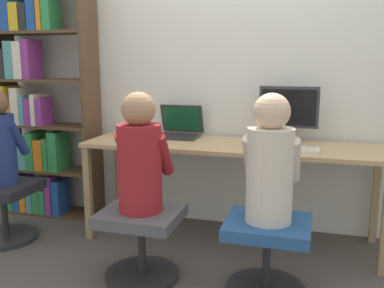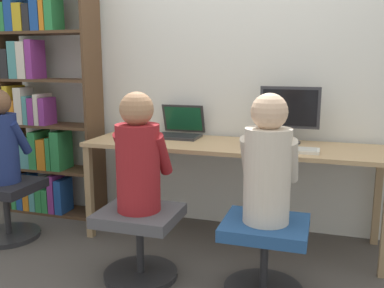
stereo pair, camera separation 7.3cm
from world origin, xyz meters
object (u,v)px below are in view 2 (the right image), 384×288
at_px(person_at_monitor, 268,164).
at_px(person_near_shelf, 1,140).
at_px(office_chair_side, 6,204).
at_px(bookshelf, 40,108).
at_px(desktop_monitor, 289,113).
at_px(office_chair_left, 265,250).
at_px(office_chair_right, 140,237).
at_px(keyboard, 288,149).
at_px(laptop, 179,130).
at_px(person_at_laptop, 138,157).

xyz_separation_m(person_at_monitor, person_near_shelf, (-2.00, 0.21, -0.01)).
relative_size(office_chair_side, person_near_shelf, 0.69).
xyz_separation_m(bookshelf, office_chair_side, (0.08, -0.59, -0.67)).
bearing_deg(person_at_monitor, office_chair_side, 174.10).
xyz_separation_m(desktop_monitor, person_at_monitor, (-0.04, -0.83, -0.19)).
height_order(office_chair_left, office_chair_right, same).
xyz_separation_m(office_chair_right, person_near_shelf, (-1.23, 0.26, 0.50)).
distance_m(office_chair_right, person_near_shelf, 1.35).
relative_size(office_chair_left, office_chair_side, 1.00).
bearing_deg(desktop_monitor, keyboard, -85.53).
bearing_deg(office_chair_left, person_near_shelf, 173.82).
relative_size(office_chair_right, office_chair_side, 1.00).
bearing_deg(person_near_shelf, desktop_monitor, 16.97).
xyz_separation_m(desktop_monitor, laptop, (-0.86, 0.02, -0.17)).
xyz_separation_m(person_at_laptop, office_chair_side, (-1.23, 0.25, -0.51)).
distance_m(keyboard, bookshelf, 2.16).
bearing_deg(keyboard, person_at_monitor, -96.47).
bearing_deg(keyboard, office_chair_left, -96.41).
distance_m(keyboard, person_at_laptop, 1.02).
bearing_deg(laptop, office_chair_left, -46.27).
height_order(desktop_monitor, office_chair_side, desktop_monitor).
xyz_separation_m(office_chair_right, bookshelf, (-1.31, 0.84, 0.67)).
distance_m(office_chair_left, person_near_shelf, 2.07).
xyz_separation_m(person_at_monitor, bookshelf, (-2.08, 0.79, 0.16)).
bearing_deg(desktop_monitor, laptop, 178.82).
xyz_separation_m(person_at_monitor, office_chair_side, (-2.00, 0.21, -0.51)).
relative_size(desktop_monitor, laptop, 1.23).
bearing_deg(laptop, person_near_shelf, -151.54).
relative_size(keyboard, person_at_monitor, 0.56).
xyz_separation_m(office_chair_left, office_chair_right, (-0.77, -0.04, 0.00)).
bearing_deg(bookshelf, keyboard, -6.70).
xyz_separation_m(desktop_monitor, bookshelf, (-2.12, -0.04, -0.03)).
distance_m(keyboard, office_chair_side, 2.14).
bearing_deg(office_chair_left, person_at_laptop, -177.22).
height_order(office_chair_right, person_near_shelf, person_near_shelf).
height_order(keyboard, person_near_shelf, person_near_shelf).
bearing_deg(office_chair_left, office_chair_side, 173.96).
bearing_deg(keyboard, bookshelf, 173.30).
xyz_separation_m(person_at_laptop, person_near_shelf, (-1.23, 0.25, -0.01)).
bearing_deg(desktop_monitor, office_chair_side, -162.90).
bearing_deg(person_at_monitor, office_chair_left, -90.00).
height_order(office_chair_left, office_chair_side, same).
relative_size(desktop_monitor, bookshelf, 0.22).
relative_size(desktop_monitor, office_chair_side, 0.90).
bearing_deg(desktop_monitor, person_near_shelf, -163.03).
xyz_separation_m(bookshelf, person_near_shelf, (0.08, -0.58, -0.17)).
relative_size(laptop, office_chair_side, 0.73).
relative_size(office_chair_left, office_chair_right, 1.00).
bearing_deg(person_at_laptop, person_near_shelf, 168.34).
bearing_deg(person_near_shelf, person_at_monitor, -6.03).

